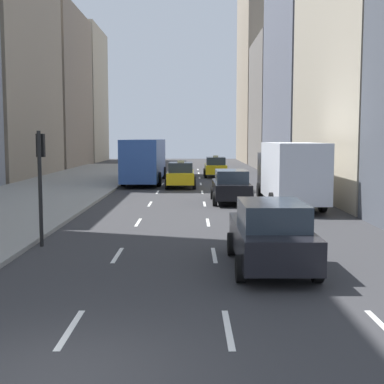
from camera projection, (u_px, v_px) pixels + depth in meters
The scene contains 11 objects.
ground_plane at pixel (55, 380), 7.49m from camera, with size 160.00×160.00×0.00m, color #333335.
sidewalk_left at pixel (55, 189), 34.38m from camera, with size 8.00×66.00×0.15m, color gray.
lane_markings at pixel (206, 197), 30.36m from camera, with size 5.72×56.00×0.01m.
building_row_right at pixel (310, 9), 46.22m from camera, with size 6.00×79.79×37.99m.
taxi_lead at pixel (183, 175), 36.39m from camera, with size 2.02×4.40×1.87m.
taxi_second at pixel (218, 167), 46.35m from camera, with size 2.02×4.40×1.87m.
sedan_black_near at pixel (233, 186), 27.92m from camera, with size 2.02×4.84×1.73m.
sedan_silver_behind at pixel (273, 234), 13.84m from camera, with size 2.02×4.71×1.77m.
city_bus at pixel (147, 159), 40.47m from camera, with size 2.80×11.61×3.25m.
box_truck at pixel (292, 172), 26.45m from camera, with size 2.58×8.40×3.15m.
traffic_light_pole at pixel (43, 169), 16.59m from camera, with size 0.24×0.42×3.60m.
Camera 1 is at (1.96, -7.18, 3.38)m, focal length 50.00 mm.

